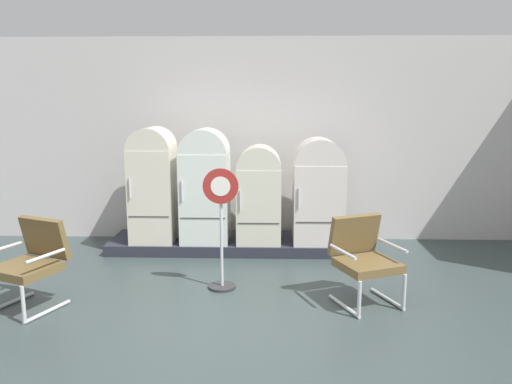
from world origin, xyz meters
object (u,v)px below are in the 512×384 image
(refrigerator_1, at_px, (205,182))
(sign_stand, at_px, (221,235))
(refrigerator_0, at_px, (153,181))
(armchair_left, at_px, (32,259))
(refrigerator_2, at_px, (259,192))
(refrigerator_3, at_px, (318,188))
(armchair_right, at_px, (363,256))

(refrigerator_1, bearing_deg, sign_stand, -75.76)
(refrigerator_0, relative_size, armchair_left, 1.74)
(refrigerator_1, distance_m, refrigerator_2, 0.78)
(refrigerator_0, bearing_deg, sign_stand, -52.85)
(armchair_left, bearing_deg, refrigerator_2, 40.76)
(armchair_left, bearing_deg, sign_stand, 16.18)
(refrigerator_3, height_order, armchair_right, refrigerator_3)
(refrigerator_0, height_order, refrigerator_3, refrigerator_0)
(refrigerator_1, bearing_deg, refrigerator_0, 179.22)
(refrigerator_3, bearing_deg, armchair_right, -79.69)
(refrigerator_1, height_order, refrigerator_2, refrigerator_1)
(refrigerator_3, height_order, armchair_left, refrigerator_3)
(sign_stand, bearing_deg, refrigerator_1, 104.24)
(refrigerator_3, xyz_separation_m, armchair_right, (0.33, -1.81, -0.41))
(refrigerator_1, height_order, sign_stand, refrigerator_1)
(refrigerator_2, height_order, armchair_left, refrigerator_2)
(refrigerator_3, distance_m, armchair_right, 1.88)
(refrigerator_1, bearing_deg, armchair_left, -127.80)
(refrigerator_0, distance_m, armchair_right, 3.28)
(armchair_left, bearing_deg, refrigerator_3, 32.68)
(refrigerator_1, distance_m, armchair_right, 2.69)
(refrigerator_1, distance_m, refrigerator_3, 1.61)
(refrigerator_1, relative_size, sign_stand, 1.14)
(refrigerator_1, xyz_separation_m, armchair_left, (-1.58, -2.04, -0.49))
(refrigerator_1, xyz_separation_m, refrigerator_2, (0.77, -0.01, -0.13))
(armchair_right, xyz_separation_m, sign_stand, (-1.57, 0.33, 0.13))
(armchair_right, height_order, sign_stand, sign_stand)
(refrigerator_0, distance_m, armchair_left, 2.26)
(refrigerator_3, xyz_separation_m, armchair_left, (-3.19, -2.05, -0.41))
(refrigerator_0, height_order, armchair_left, refrigerator_0)
(sign_stand, bearing_deg, armchair_right, -11.85)
(sign_stand, bearing_deg, refrigerator_2, 74.79)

